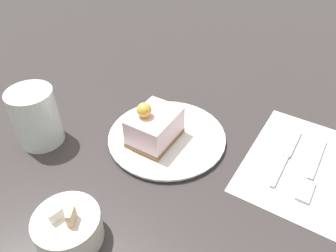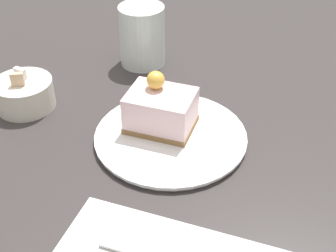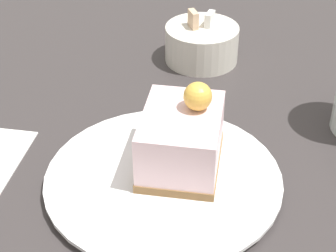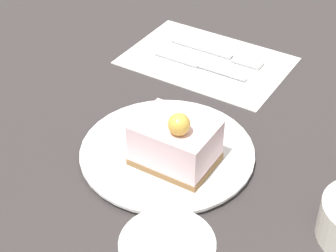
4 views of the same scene
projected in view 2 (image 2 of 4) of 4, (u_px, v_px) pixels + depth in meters
The scene contains 5 objects.
ground_plane at pixel (142, 147), 0.69m from camera, with size 4.00×4.00×0.00m, color #383333.
plate at pixel (171, 137), 0.70m from camera, with size 0.23×0.23×0.01m.
cake_slice at pixel (161, 109), 0.69m from camera, with size 0.09×0.11×0.09m.
sugar_bowl at pixel (24, 94), 0.76m from camera, with size 0.09×0.09×0.07m.
drinking_glass at pixel (142, 36), 0.85m from camera, with size 0.08×0.08×0.11m.
Camera 2 is at (-0.52, -0.12, 0.44)m, focal length 50.00 mm.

